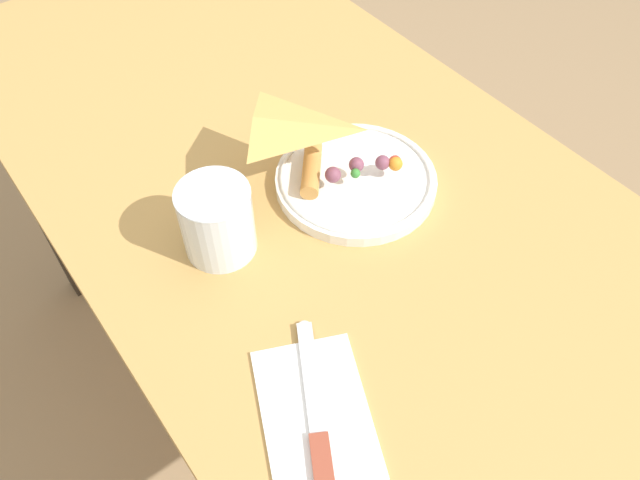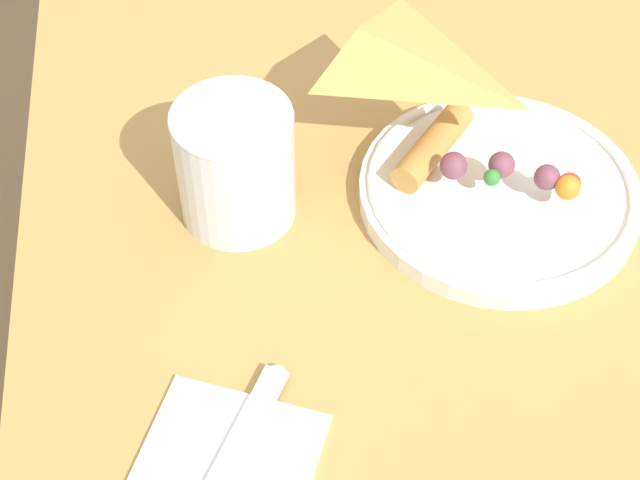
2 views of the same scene
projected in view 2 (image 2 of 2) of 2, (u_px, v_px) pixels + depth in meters
name	position (u px, v px, depth m)	size (l,w,h in m)	color
dining_table	(412.00, 210.00, 0.91)	(1.30, 0.66, 0.75)	tan
plate_pizza	(500.00, 187.00, 0.75)	(0.22, 0.22, 0.05)	white
milk_glass	(236.00, 168.00, 0.72)	(0.09, 0.09, 0.10)	white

